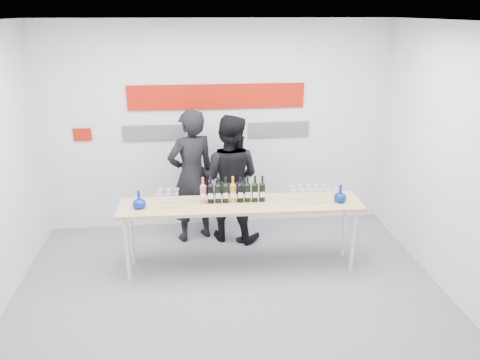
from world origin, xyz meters
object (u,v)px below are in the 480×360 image
object	(u,v)px
presenter_left	(192,176)
mic_stand	(242,210)
presenter_right	(230,179)
tasting_table	(241,208)

from	to	relation	value
presenter_left	mic_stand	size ratio (longest dim) A/B	1.22
presenter_right	mic_stand	xyz separation A→B (m)	(0.16, -0.14, -0.43)
tasting_table	presenter_left	size ratio (longest dim) A/B	1.58
presenter_left	mic_stand	world-z (taller)	presenter_left
tasting_table	presenter_right	size ratio (longest dim) A/B	1.65
mic_stand	presenter_right	bearing A→B (deg)	145.61
presenter_left	presenter_right	bearing A→B (deg)	153.08
presenter_right	mic_stand	bearing A→B (deg)	160.32
presenter_right	mic_stand	size ratio (longest dim) A/B	1.16
presenter_right	mic_stand	world-z (taller)	presenter_right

